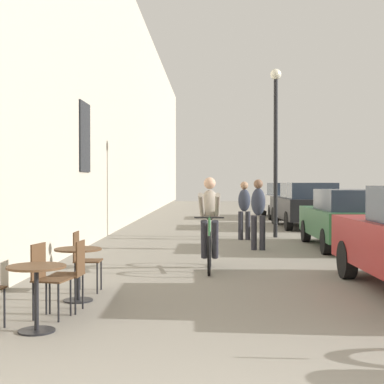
# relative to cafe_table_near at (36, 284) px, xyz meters

# --- Properties ---
(building_facade_left) EXTENTS (0.54, 68.00, 9.13)m
(building_facade_left) POSITION_rel_cafe_table_near_xyz_m (-1.45, 11.18, 4.04)
(building_facade_left) COLOR #B7AD99
(building_facade_left) RESTS_ON ground_plane
(cafe_table_near) EXTENTS (0.64, 0.64, 0.72)m
(cafe_table_near) POSITION_rel_cafe_table_near_xyz_m (0.00, 0.00, 0.00)
(cafe_table_near) COLOR black
(cafe_table_near) RESTS_ON ground_plane
(cafe_chair_near_toward_street) EXTENTS (0.45, 0.45, 0.89)m
(cafe_chair_near_toward_street) POSITION_rel_cafe_table_near_xyz_m (-0.07, 0.63, -0.00)
(cafe_chair_near_toward_street) COLOR black
(cafe_chair_near_toward_street) RESTS_ON ground_plane
(cafe_table_mid) EXTENTS (0.64, 0.64, 0.72)m
(cafe_table_mid) POSITION_rel_cafe_table_near_xyz_m (0.08, 1.61, 0.00)
(cafe_table_mid) COLOR black
(cafe_table_mid) RESTS_ON ground_plane
(cafe_chair_mid_toward_street) EXTENTS (0.40, 0.40, 0.89)m
(cafe_chair_mid_toward_street) POSITION_rel_cafe_table_near_xyz_m (0.16, 0.97, -0.00)
(cafe_chair_mid_toward_street) COLOR black
(cafe_chair_mid_toward_street) RESTS_ON ground_plane
(cafe_chair_mid_toward_wall) EXTENTS (0.39, 0.39, 0.89)m
(cafe_chair_mid_toward_wall) POSITION_rel_cafe_table_near_xyz_m (0.01, 2.26, -0.00)
(cafe_chair_mid_toward_wall) COLOR black
(cafe_chair_mid_toward_wall) RESTS_ON ground_plane
(cyclist_on_bicycle) EXTENTS (0.52, 1.76, 1.74)m
(cyclist_on_bicycle) POSITION_rel_cafe_table_near_xyz_m (1.87, 4.48, 0.29)
(cyclist_on_bicycle) COLOR black
(cyclist_on_bicycle) RESTS_ON ground_plane
(pedestrian_near) EXTENTS (0.36, 0.28, 1.68)m
(pedestrian_near) POSITION_rel_cafe_table_near_xyz_m (3.03, 7.51, 0.43)
(pedestrian_near) COLOR #26262D
(pedestrian_near) RESTS_ON ground_plane
(pedestrian_mid) EXTENTS (0.35, 0.25, 1.63)m
(pedestrian_mid) POSITION_rel_cafe_table_near_xyz_m (2.84, 9.89, 0.40)
(pedestrian_mid) COLOR #26262D
(pedestrian_mid) RESTS_ON ground_plane
(street_lamp) EXTENTS (0.32, 0.32, 4.90)m
(street_lamp) POSITION_rel_cafe_table_near_xyz_m (3.79, 10.62, 2.59)
(street_lamp) COLOR black
(street_lamp) RESTS_ON ground_plane
(parked_car_second) EXTENTS (1.73, 4.06, 1.44)m
(parked_car_second) POSITION_rel_cafe_table_near_xyz_m (5.23, 7.93, 0.23)
(parked_car_second) COLOR #23512D
(parked_car_second) RESTS_ON ground_plane
(parked_car_third) EXTENTS (2.02, 4.52, 1.58)m
(parked_car_third) POSITION_rel_cafe_table_near_xyz_m (5.26, 14.28, 0.30)
(parked_car_third) COLOR black
(parked_car_third) RESTS_ON ground_plane
(parked_car_fourth) EXTENTS (1.91, 4.43, 1.57)m
(parked_car_fourth) POSITION_rel_cafe_table_near_xyz_m (5.27, 19.54, 0.29)
(parked_car_fourth) COLOR #B7B7BC
(parked_car_fourth) RESTS_ON ground_plane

